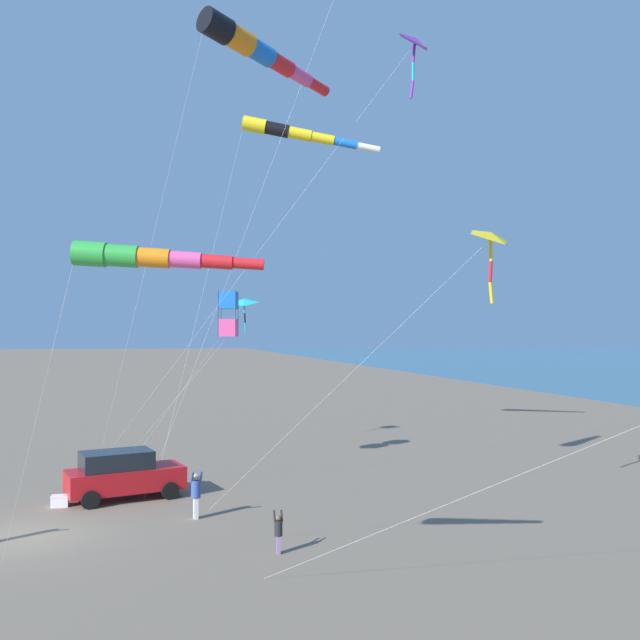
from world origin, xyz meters
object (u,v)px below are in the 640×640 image
kite_delta_small_distant (415,44)px  kite_box_white_trailing (228,314)px  person_adult_flyer (196,492)px  parked_car (123,474)px  cooler_box (60,501)px  kite_windsock_black_fish_shape (143,257)px  person_child_grey_jacket (278,531)px  kite_windsock_yellow_midlevel (253,48)px  kite_windsock_long_streamer_left (293,133)px  kite_delta_orange_high_right (491,238)px  kite_delta_purple_drifting (244,303)px

kite_delta_small_distant → kite_box_white_trailing: 13.99m
person_adult_flyer → kite_delta_small_distant: 18.51m
parked_car → cooler_box: bearing=16.7°
person_adult_flyer → kite_windsock_black_fish_shape: bearing=79.8°
person_child_grey_jacket → cooler_box: bearing=-45.8°
kite_windsock_yellow_midlevel → cooler_box: bearing=-31.8°
kite_windsock_long_streamer_left → kite_windsock_black_fish_shape: kite_windsock_long_streamer_left is taller
person_adult_flyer → kite_delta_small_distant: size_ratio=0.09×
person_adult_flyer → kite_delta_orange_high_right: kite_delta_orange_high_right is taller
parked_car → kite_windsock_long_streamer_left: bearing=-132.5°
parked_car → person_child_grey_jacket: size_ratio=3.85×
kite_delta_purple_drifting → kite_windsock_black_fish_shape: size_ratio=1.16×
parked_car → kite_box_white_trailing: size_ratio=0.56×
kite_delta_orange_high_right → kite_box_white_trailing: size_ratio=1.28×
parked_car → kite_delta_purple_drifting: kite_delta_purple_drifting is taller
cooler_box → kite_delta_orange_high_right: size_ratio=0.06×
kite_delta_orange_high_right → kite_windsock_long_streamer_left: 17.00m
parked_car → kite_box_white_trailing: 8.74m
person_adult_flyer → kite_windsock_black_fish_shape: (1.60, 8.84, 7.01)m
person_child_grey_jacket → kite_delta_small_distant: kite_delta_small_distant is taller
parked_car → kite_delta_orange_high_right: (-12.74, 5.29, 8.77)m
cooler_box → kite_box_white_trailing: size_ratio=0.08×
person_adult_flyer → kite_delta_small_distant: kite_delta_small_distant is taller
parked_car → kite_windsock_long_streamer_left: size_ratio=0.25×
parked_car → kite_windsock_black_fish_shape: 14.15m
kite_delta_purple_drifting → kite_windsock_yellow_midlevel: kite_windsock_yellow_midlevel is taller
kite_delta_orange_high_right → kite_box_white_trailing: bearing=-48.6°
kite_delta_small_distant → kite_box_white_trailing: bearing=-48.0°
kite_windsock_long_streamer_left → kite_delta_purple_drifting: 9.80m
parked_car → kite_windsock_long_streamer_left: (-8.44, -9.21, 16.53)m
kite_windsock_black_fish_shape → kite_delta_orange_high_right: bearing=-149.3°
kite_delta_small_distant → kite_windsock_yellow_midlevel: kite_delta_small_distant is taller
cooler_box → kite_windsock_yellow_midlevel: size_ratio=0.04×
parked_car → kite_delta_small_distant: (-10.81, 2.96, 16.54)m
person_child_grey_jacket → kite_delta_orange_high_right: kite_delta_orange_high_right is taller
parked_car → kite_windsock_yellow_midlevel: 16.27m
kite_windsock_long_streamer_left → kite_delta_small_distant: size_ratio=1.03×
kite_windsock_long_streamer_left → kite_windsock_black_fish_shape: (7.47, 21.48, -9.56)m
kite_windsock_yellow_midlevel → person_adult_flyer: bearing=-35.4°
kite_delta_orange_high_right → kite_windsock_long_streamer_left: bearing=-73.5°
kite_windsock_yellow_midlevel → kite_delta_orange_high_right: bearing=175.9°
parked_car → kite_delta_orange_high_right: kite_delta_orange_high_right is taller
person_child_grey_jacket → kite_windsock_long_streamer_left: 24.16m
parked_car → kite_windsock_black_fish_shape: (-0.98, 12.28, 6.97)m
kite_delta_purple_drifting → kite_windsock_yellow_midlevel: bearing=84.1°
person_child_grey_jacket → kite_delta_purple_drifting: kite_delta_purple_drifting is taller
kite_delta_orange_high_right → kite_delta_small_distant: size_ratio=0.59×
person_adult_flyer → kite_windsock_black_fish_shape: size_ratio=0.20×
person_child_grey_jacket → kite_delta_purple_drifting: 19.28m
kite_box_white_trailing → kite_windsock_black_fish_shape: kite_box_white_trailing is taller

